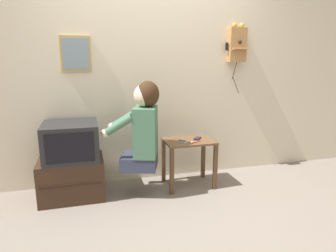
# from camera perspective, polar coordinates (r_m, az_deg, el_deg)

# --- Properties ---
(ground_plane) EXTENTS (14.00, 14.00, 0.00)m
(ground_plane) POSITION_cam_1_polar(r_m,az_deg,el_deg) (2.84, 1.69, -17.12)
(ground_plane) COLOR slate
(wall_back) EXTENTS (6.80, 0.05, 2.55)m
(wall_back) POSITION_cam_1_polar(r_m,az_deg,el_deg) (3.47, -3.23, 10.42)
(wall_back) COLOR beige
(wall_back) RESTS_ON ground_plane
(side_table) EXTENTS (0.54, 0.40, 0.53)m
(side_table) POSITION_cam_1_polar(r_m,az_deg,el_deg) (3.36, 3.98, -4.63)
(side_table) COLOR brown
(side_table) RESTS_ON ground_plane
(person) EXTENTS (0.62, 0.50, 0.90)m
(person) POSITION_cam_1_polar(r_m,az_deg,el_deg) (3.03, -4.78, -0.01)
(person) COLOR #2D3347
(person) RESTS_ON ground_plane
(tv_stand) EXTENTS (0.64, 0.48, 0.42)m
(tv_stand) POSITION_cam_1_polar(r_m,az_deg,el_deg) (3.30, -17.79, -9.38)
(tv_stand) COLOR #382316
(tv_stand) RESTS_ON ground_plane
(television) EXTENTS (0.54, 0.52, 0.37)m
(television) POSITION_cam_1_polar(r_m,az_deg,el_deg) (3.19, -17.98, -2.70)
(television) COLOR #232326
(television) RESTS_ON tv_stand
(wall_phone_antique) EXTENTS (0.25, 0.19, 0.82)m
(wall_phone_antique) POSITION_cam_1_polar(r_m,az_deg,el_deg) (3.74, 12.97, 14.93)
(wall_phone_antique) COLOR #AD7A47
(framed_picture) EXTENTS (0.31, 0.03, 0.37)m
(framed_picture) POSITION_cam_1_polar(r_m,az_deg,el_deg) (3.35, -17.17, 13.04)
(framed_picture) COLOR tan
(cell_phone_held) EXTENTS (0.12, 0.14, 0.01)m
(cell_phone_held) POSITION_cam_1_polar(r_m,az_deg,el_deg) (3.25, 2.72, -2.93)
(cell_phone_held) COLOR silver
(cell_phone_held) RESTS_ON side_table
(cell_phone_spare) EXTENTS (0.12, 0.14, 0.01)m
(cell_phone_spare) POSITION_cam_1_polar(r_m,az_deg,el_deg) (3.38, 5.64, -2.36)
(cell_phone_spare) COLOR black
(cell_phone_spare) RESTS_ON side_table
(toothbrush) EXTENTS (0.14, 0.08, 0.02)m
(toothbrush) POSITION_cam_1_polar(r_m,az_deg,el_deg) (3.23, 5.19, -3.05)
(toothbrush) COLOR #D83F4C
(toothbrush) RESTS_ON side_table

